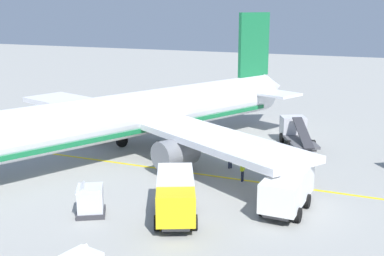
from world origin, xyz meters
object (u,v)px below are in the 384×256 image
service_truck_baggage (296,132)px  crew_marshaller (230,156)px  airliner_foreground (130,116)px  crew_loader_right (243,169)px  service_truck_fuel (175,195)px  crew_supervisor (309,164)px  cargo_container_mid (90,201)px  service_truck_pushback (288,187)px

service_truck_baggage → crew_marshaller: bearing=161.2°
airliner_foreground → crew_loader_right: bearing=-103.9°
service_truck_fuel → crew_supervisor: service_truck_fuel is taller
service_truck_fuel → airliner_foreground: bearing=41.3°
service_truck_baggage → crew_marshaller: service_truck_baggage is taller
cargo_container_mid → service_truck_fuel: bearing=-70.3°
service_truck_baggage → cargo_container_mid: (-21.47, 7.95, -0.24)m
service_truck_fuel → crew_supervisor: 12.38m
cargo_container_mid → crew_supervisor: cargo_container_mid is taller
service_truck_fuel → crew_marshaller: bearing=0.8°
service_truck_baggage → crew_loader_right: (-11.84, 1.32, -0.21)m
service_truck_pushback → crew_supervisor: (7.00, -0.05, -0.51)m
service_truck_pushback → crew_supervisor: size_ratio=3.35×
service_truck_pushback → crew_marshaller: 8.98m
crew_loader_right → crew_supervisor: size_ratio=0.99×
service_truck_fuel → service_truck_baggage: size_ratio=0.98×
airliner_foreground → crew_supervisor: size_ratio=23.76×
cargo_container_mid → crew_supervisor: bearing=-40.9°
service_truck_fuel → service_truck_pushback: bearing=-57.1°
airliner_foreground → cargo_container_mid: size_ratio=16.74×
service_truck_pushback → crew_loader_right: 5.86m
cargo_container_mid → crew_loader_right: bearing=-34.6°
crew_marshaller → crew_supervisor: 6.14m
airliner_foreground → cargo_container_mid: bearing=-160.6°
service_truck_fuel → crew_loader_right: size_ratio=3.91×
crew_loader_right → crew_supervisor: crew_supervisor is taller
service_truck_fuel → crew_loader_right: bearing=-12.2°
crew_marshaller → crew_loader_right: bearing=-144.3°
airliner_foreground → crew_loader_right: size_ratio=24.01×
service_truck_pushback → cargo_container_mid: (-5.61, 10.86, -0.55)m
cargo_container_mid → crew_loader_right: (9.63, -6.63, 0.03)m
crew_marshaller → service_truck_baggage: bearing=-18.8°
airliner_foreground → crew_supervisor: 15.44m
service_truck_fuel → crew_loader_right: service_truck_fuel is taller
service_truck_baggage → crew_loader_right: bearing=173.6°
airliner_foreground → service_truck_pushback: size_ratio=7.08×
crew_supervisor → crew_marshaller: bearing=93.9°
crew_loader_right → service_truck_fuel: bearing=167.8°
crew_marshaller → crew_loader_right: 3.16m
service_truck_baggage → service_truck_pushback: size_ratio=1.17×
airliner_foreground → crew_marshaller: 9.44m
service_truck_fuel → crew_supervisor: (10.83, -5.97, -0.47)m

